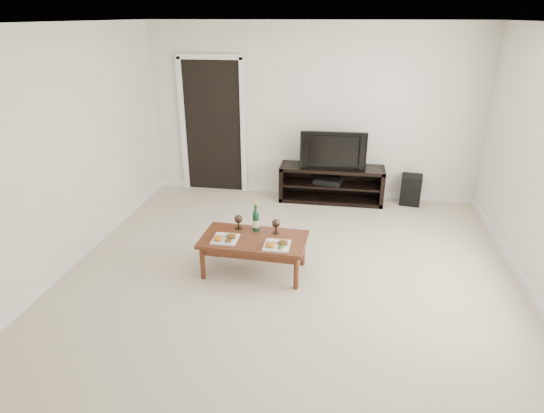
{
  "coord_description": "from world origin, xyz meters",
  "views": [
    {
      "loc": [
        0.5,
        -4.1,
        2.67
      ],
      "look_at": [
        -0.24,
        0.48,
        0.7
      ],
      "focal_mm": 30.0,
      "sensor_mm": 36.0,
      "label": 1
    }
  ],
  "objects": [
    {
      "name": "floor",
      "position": [
        0.0,
        0.0,
        0.0
      ],
      "size": [
        5.5,
        5.5,
        0.0
      ],
      "primitive_type": "plane",
      "color": "beige",
      "rests_on": "ground"
    },
    {
      "name": "back_wall",
      "position": [
        0.0,
        2.77,
        1.3
      ],
      "size": [
        5.0,
        0.04,
        2.6
      ],
      "primitive_type": "cube",
      "color": "silver",
      "rests_on": "ground"
    },
    {
      "name": "ceiling",
      "position": [
        0.0,
        0.0,
        2.62
      ],
      "size": [
        5.0,
        5.5,
        0.04
      ],
      "primitive_type": "cube",
      "color": "white",
      "rests_on": "back_wall"
    },
    {
      "name": "doorway",
      "position": [
        -1.55,
        2.73,
        1.02
      ],
      "size": [
        0.9,
        0.02,
        2.05
      ],
      "primitive_type": "cube",
      "color": "black",
      "rests_on": "ground"
    },
    {
      "name": "media_console",
      "position": [
        0.35,
        2.5,
        0.28
      ],
      "size": [
        1.57,
        0.45,
        0.55
      ],
      "primitive_type": "cube",
      "color": "black",
      "rests_on": "ground"
    },
    {
      "name": "television",
      "position": [
        0.35,
        2.5,
        0.83
      ],
      "size": [
        0.97,
        0.16,
        0.56
      ],
      "primitive_type": "imported",
      "rotation": [
        0.0,
        0.0,
        0.04
      ],
      "color": "black",
      "rests_on": "media_console"
    },
    {
      "name": "av_receiver",
      "position": [
        0.3,
        2.48,
        0.33
      ],
      "size": [
        0.45,
        0.37,
        0.08
      ],
      "primitive_type": "cube",
      "rotation": [
        0.0,
        0.0,
        -0.19
      ],
      "color": "black",
      "rests_on": "media_console"
    },
    {
      "name": "subwoofer",
      "position": [
        1.55,
        2.58,
        0.22
      ],
      "size": [
        0.34,
        0.34,
        0.45
      ],
      "primitive_type": "cube",
      "rotation": [
        0.0,
        0.0,
        -0.15
      ],
      "color": "black",
      "rests_on": "ground"
    },
    {
      "name": "coffee_table",
      "position": [
        -0.41,
        0.23,
        0.21
      ],
      "size": [
        1.17,
        0.67,
        0.42
      ],
      "primitive_type": "cube",
      "rotation": [
        0.0,
        0.0,
        -0.04
      ],
      "color": "#562B17",
      "rests_on": "ground"
    },
    {
      "name": "plate_left",
      "position": [
        -0.7,
        0.14,
        0.45
      ],
      "size": [
        0.27,
        0.27,
        0.07
      ],
      "primitive_type": "cube",
      "color": "white",
      "rests_on": "coffee_table"
    },
    {
      "name": "plate_right",
      "position": [
        -0.13,
        0.08,
        0.45
      ],
      "size": [
        0.27,
        0.27,
        0.07
      ],
      "primitive_type": "cube",
      "color": "white",
      "rests_on": "coffee_table"
    },
    {
      "name": "wine_bottle",
      "position": [
        -0.42,
        0.42,
        0.59
      ],
      "size": [
        0.07,
        0.07,
        0.35
      ],
      "primitive_type": "cylinder",
      "color": "#0E351D",
      "rests_on": "coffee_table"
    },
    {
      "name": "goblet_left",
      "position": [
        -0.62,
        0.43,
        0.51
      ],
      "size": [
        0.09,
        0.09,
        0.17
      ],
      "primitive_type": null,
      "color": "#35261D",
      "rests_on": "coffee_table"
    },
    {
      "name": "goblet_right",
      "position": [
        -0.19,
        0.39,
        0.51
      ],
      "size": [
        0.09,
        0.09,
        0.17
      ],
      "primitive_type": null,
      "color": "#35261D",
      "rests_on": "coffee_table"
    }
  ]
}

